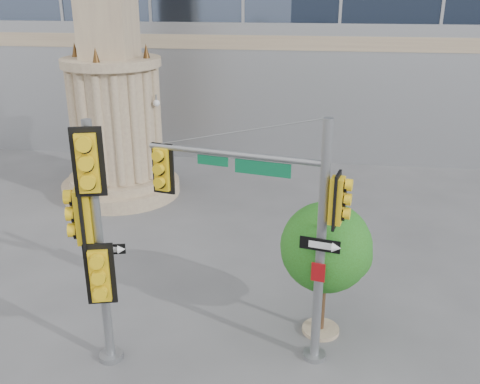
# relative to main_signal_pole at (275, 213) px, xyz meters

# --- Properties ---
(ground) EXTENTS (120.00, 120.00, 0.00)m
(ground) POSITION_rel_main_signal_pole_xyz_m (-0.49, -0.45, -3.24)
(ground) COLOR #545456
(ground) RESTS_ON ground
(monument) EXTENTS (4.40, 4.40, 16.60)m
(monument) POSITION_rel_main_signal_pole_xyz_m (-6.49, 8.55, 2.27)
(monument) COLOR gray
(monument) RESTS_ON ground
(main_signal_pole) EXTENTS (4.01, 1.18, 5.24)m
(main_signal_pole) POSITION_rel_main_signal_pole_xyz_m (0.00, 0.00, 0.00)
(main_signal_pole) COLOR slate
(main_signal_pole) RESTS_ON ground
(secondary_signal_pole) EXTENTS (0.97, 0.69, 5.22)m
(secondary_signal_pole) POSITION_rel_main_signal_pole_xyz_m (-3.40, -0.97, -0.18)
(secondary_signal_pole) COLOR slate
(secondary_signal_pole) RESTS_ON ground
(street_tree) EXTENTS (2.03, 1.99, 3.17)m
(street_tree) POSITION_rel_main_signal_pole_xyz_m (1.10, 0.77, -1.16)
(street_tree) COLOR gray
(street_tree) RESTS_ON ground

